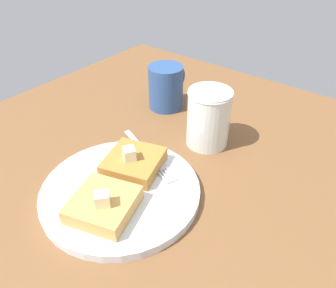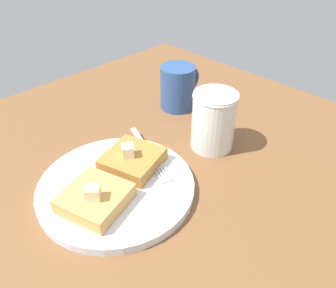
% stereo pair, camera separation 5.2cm
% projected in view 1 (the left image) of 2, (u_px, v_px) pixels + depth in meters
% --- Properties ---
extents(table_surface, '(0.98, 0.98, 0.02)m').
position_uv_depth(table_surface, '(169.00, 215.00, 0.48)').
color(table_surface, brown).
rests_on(table_surface, ground).
extents(plate, '(0.24, 0.24, 0.01)m').
position_uv_depth(plate, '(121.00, 190.00, 0.49)').
color(plate, silver).
rests_on(plate, table_surface).
extents(toast_slice_left, '(0.10, 0.10, 0.02)m').
position_uv_depth(toast_slice_left, '(103.00, 205.00, 0.45)').
color(toast_slice_left, tan).
rests_on(toast_slice_left, plate).
extents(toast_slice_middle, '(0.10, 0.10, 0.02)m').
position_uv_depth(toast_slice_middle, '(134.00, 163.00, 0.52)').
color(toast_slice_middle, '#B07A34').
rests_on(toast_slice_middle, plate).
extents(butter_pat_primary, '(0.03, 0.03, 0.02)m').
position_uv_depth(butter_pat_primary, '(102.00, 199.00, 0.42)').
color(butter_pat_primary, beige).
rests_on(butter_pat_primary, toast_slice_left).
extents(butter_pat_secondary, '(0.03, 0.03, 0.02)m').
position_uv_depth(butter_pat_secondary, '(129.00, 154.00, 0.50)').
color(butter_pat_secondary, '#F3E8C7').
rests_on(butter_pat_secondary, toast_slice_middle).
extents(fork, '(0.07, 0.15, 0.00)m').
position_uv_depth(fork, '(150.00, 157.00, 0.54)').
color(fork, silver).
rests_on(fork, plate).
extents(syrup_jar, '(0.08, 0.08, 0.10)m').
position_uv_depth(syrup_jar, '(208.00, 120.00, 0.58)').
color(syrup_jar, '#491A0F').
rests_on(syrup_jar, table_surface).
extents(coffee_mug, '(0.10, 0.07, 0.09)m').
position_uv_depth(coffee_mug, '(166.00, 87.00, 0.69)').
color(coffee_mug, '#2D4F8A').
rests_on(coffee_mug, table_surface).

